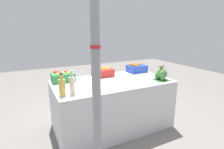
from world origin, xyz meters
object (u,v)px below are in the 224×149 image
(support_pole, at_px, (96,60))
(juice_bottle_golden, at_px, (62,86))
(apple_crate, at_px, (62,76))
(carrot_crate, at_px, (137,68))
(sparrow_bird, at_px, (162,67))
(broccoli_pile, at_px, (161,74))
(juice_bottle_cloudy, at_px, (72,84))
(orange_crate, at_px, (103,72))

(support_pole, bearing_deg, juice_bottle_golden, 114.45)
(apple_crate, height_order, carrot_crate, carrot_crate)
(support_pole, distance_m, sparrow_bird, 1.37)
(apple_crate, relative_size, carrot_crate, 1.00)
(support_pole, relative_size, juice_bottle_golden, 9.13)
(broccoli_pile, distance_m, juice_bottle_golden, 1.48)
(broccoli_pile, height_order, juice_bottle_cloudy, juice_bottle_cloudy)
(orange_crate, relative_size, sparrow_bird, 2.36)
(support_pole, bearing_deg, sparrow_bird, 21.39)
(apple_crate, bearing_deg, sparrow_bird, -24.05)
(sparrow_bird, bearing_deg, support_pole, -151.30)
(support_pole, relative_size, juice_bottle_cloudy, 8.57)
(carrot_crate, xyz_separation_m, juice_bottle_golden, (-1.44, -0.59, 0.04))
(carrot_crate, bearing_deg, apple_crate, 179.75)
(support_pole, bearing_deg, juice_bottle_cloudy, 102.47)
(carrot_crate, bearing_deg, juice_bottle_golden, -157.78)
(carrot_crate, relative_size, juice_bottle_golden, 1.19)
(juice_bottle_golden, height_order, sparrow_bird, juice_bottle_golden)
(support_pole, xyz_separation_m, sparrow_bird, (1.25, 0.49, -0.27))
(apple_crate, xyz_separation_m, juice_bottle_golden, (-0.12, -0.59, 0.04))
(apple_crate, bearing_deg, orange_crate, -0.76)
(apple_crate, bearing_deg, broccoli_pile, -24.30)
(support_pole, distance_m, carrot_crate, 1.68)
(orange_crate, bearing_deg, sparrow_bird, -40.24)
(orange_crate, bearing_deg, juice_bottle_golden, -142.77)
(orange_crate, distance_m, juice_bottle_golden, 0.97)
(broccoli_pile, bearing_deg, juice_bottle_cloudy, 179.21)
(support_pole, distance_m, juice_bottle_golden, 0.66)
(carrot_crate, bearing_deg, broccoli_pile, -86.70)
(apple_crate, xyz_separation_m, carrot_crate, (1.32, -0.01, -0.01))
(juice_bottle_golden, bearing_deg, carrot_crate, 22.22)
(juice_bottle_golden, bearing_deg, orange_crate, 37.23)
(juice_bottle_golden, height_order, juice_bottle_cloudy, juice_bottle_cloudy)
(carrot_crate, distance_m, juice_bottle_cloudy, 1.45)
(juice_bottle_golden, relative_size, juice_bottle_cloudy, 0.94)
(support_pole, height_order, carrot_crate, support_pole)
(support_pole, xyz_separation_m, juice_bottle_golden, (-0.23, 0.50, -0.37))
(orange_crate, bearing_deg, apple_crate, 179.24)
(broccoli_pile, xyz_separation_m, sparrow_bird, (0.00, 0.01, 0.12))
(broccoli_pile, bearing_deg, carrot_crate, 93.30)
(juice_bottle_cloudy, bearing_deg, support_pole, -77.53)
(apple_crate, relative_size, orange_crate, 1.00)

